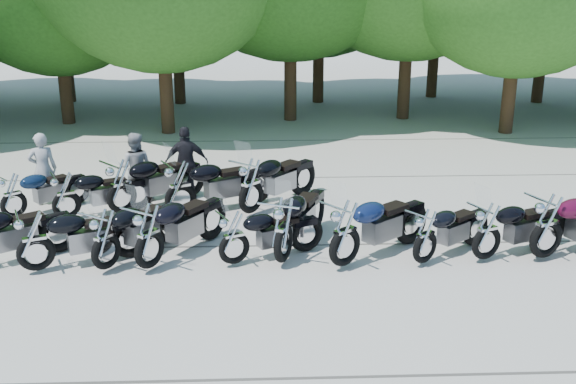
{
  "coord_description": "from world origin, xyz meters",
  "views": [
    {
      "loc": [
        -0.47,
        -10.62,
        5.11
      ],
      "look_at": [
        0.0,
        1.5,
        1.1
      ],
      "focal_mm": 42.0,
      "sensor_mm": 36.0,
      "label": 1
    }
  ],
  "objects_px": {
    "motorcycle_3": "(149,235)",
    "motorcycle_4": "(234,236)",
    "motorcycle_12": "(66,194)",
    "motorcycle_15": "(251,184)",
    "rider_1": "(135,167)",
    "motorcycle_2": "(105,238)",
    "motorcycle_13": "(121,185)",
    "motorcycle_11": "(12,194)",
    "motorcycle_1": "(34,240)",
    "motorcycle_9": "(548,224)",
    "motorcycle_14": "(180,186)",
    "rider_2": "(187,163)",
    "motorcycle_7": "(426,235)",
    "motorcycle_5": "(283,228)",
    "rider_0": "(43,169)",
    "motorcycle_8": "(488,230)",
    "motorcycle_6": "(345,232)"
  },
  "relations": [
    {
      "from": "motorcycle_3",
      "to": "motorcycle_4",
      "type": "height_order",
      "value": "motorcycle_3"
    },
    {
      "from": "motorcycle_12",
      "to": "motorcycle_15",
      "type": "height_order",
      "value": "motorcycle_15"
    },
    {
      "from": "rider_1",
      "to": "motorcycle_12",
      "type": "bearing_deg",
      "value": 48.48
    },
    {
      "from": "motorcycle_2",
      "to": "motorcycle_15",
      "type": "height_order",
      "value": "motorcycle_15"
    },
    {
      "from": "motorcycle_13",
      "to": "rider_1",
      "type": "relative_size",
      "value": 1.55
    },
    {
      "from": "motorcycle_4",
      "to": "motorcycle_13",
      "type": "bearing_deg",
      "value": 16.59
    },
    {
      "from": "motorcycle_2",
      "to": "rider_1",
      "type": "height_order",
      "value": "rider_1"
    },
    {
      "from": "motorcycle_11",
      "to": "motorcycle_15",
      "type": "relative_size",
      "value": 0.8
    },
    {
      "from": "motorcycle_1",
      "to": "motorcycle_13",
      "type": "distance_m",
      "value": 3.07
    },
    {
      "from": "motorcycle_1",
      "to": "motorcycle_11",
      "type": "relative_size",
      "value": 1.12
    },
    {
      "from": "motorcycle_11",
      "to": "motorcycle_9",
      "type": "bearing_deg",
      "value": -147.33
    },
    {
      "from": "motorcycle_2",
      "to": "motorcycle_11",
      "type": "relative_size",
      "value": 1.12
    },
    {
      "from": "motorcycle_14",
      "to": "rider_2",
      "type": "xyz_separation_m",
      "value": [
        0.01,
        1.35,
        0.15
      ]
    },
    {
      "from": "motorcycle_7",
      "to": "motorcycle_14",
      "type": "height_order",
      "value": "motorcycle_14"
    },
    {
      "from": "motorcycle_12",
      "to": "motorcycle_14",
      "type": "xyz_separation_m",
      "value": [
        2.41,
        0.1,
        0.11
      ]
    },
    {
      "from": "motorcycle_5",
      "to": "motorcycle_13",
      "type": "distance_m",
      "value": 4.37
    },
    {
      "from": "motorcycle_2",
      "to": "motorcycle_3",
      "type": "xyz_separation_m",
      "value": [
        0.76,
        -0.0,
        0.05
      ]
    },
    {
      "from": "motorcycle_3",
      "to": "motorcycle_15",
      "type": "distance_m",
      "value": 3.28
    },
    {
      "from": "rider_1",
      "to": "rider_0",
      "type": "bearing_deg",
      "value": 7.49
    },
    {
      "from": "motorcycle_1",
      "to": "motorcycle_5",
      "type": "height_order",
      "value": "motorcycle_5"
    },
    {
      "from": "motorcycle_4",
      "to": "rider_0",
      "type": "relative_size",
      "value": 1.24
    },
    {
      "from": "motorcycle_8",
      "to": "rider_1",
      "type": "distance_m",
      "value": 7.93
    },
    {
      "from": "motorcycle_4",
      "to": "rider_2",
      "type": "relative_size",
      "value": 1.21
    },
    {
      "from": "motorcycle_7",
      "to": "rider_1",
      "type": "height_order",
      "value": "rider_1"
    },
    {
      "from": "motorcycle_1",
      "to": "motorcycle_12",
      "type": "relative_size",
      "value": 1.08
    },
    {
      "from": "motorcycle_13",
      "to": "motorcycle_14",
      "type": "bearing_deg",
      "value": -139.63
    },
    {
      "from": "motorcycle_3",
      "to": "motorcycle_7",
      "type": "height_order",
      "value": "motorcycle_3"
    },
    {
      "from": "motorcycle_12",
      "to": "motorcycle_11",
      "type": "bearing_deg",
      "value": 59.04
    },
    {
      "from": "motorcycle_7",
      "to": "motorcycle_15",
      "type": "xyz_separation_m",
      "value": [
        -3.16,
        2.73,
        0.12
      ]
    },
    {
      "from": "motorcycle_3",
      "to": "motorcycle_8",
      "type": "distance_m",
      "value": 6.08
    },
    {
      "from": "motorcycle_7",
      "to": "rider_0",
      "type": "height_order",
      "value": "rider_0"
    },
    {
      "from": "motorcycle_1",
      "to": "rider_2",
      "type": "xyz_separation_m",
      "value": [
        2.22,
        4.1,
        0.21
      ]
    },
    {
      "from": "motorcycle_8",
      "to": "rider_1",
      "type": "bearing_deg",
      "value": 37.05
    },
    {
      "from": "motorcycle_11",
      "to": "motorcycle_4",
      "type": "bearing_deg",
      "value": -161.92
    },
    {
      "from": "motorcycle_6",
      "to": "motorcycle_7",
      "type": "distance_m",
      "value": 1.47
    },
    {
      "from": "motorcycle_9",
      "to": "motorcycle_6",
      "type": "bearing_deg",
      "value": 71.24
    },
    {
      "from": "motorcycle_4",
      "to": "motorcycle_6",
      "type": "height_order",
      "value": "motorcycle_6"
    },
    {
      "from": "motorcycle_4",
      "to": "motorcycle_14",
      "type": "bearing_deg",
      "value": -0.27
    },
    {
      "from": "motorcycle_12",
      "to": "motorcycle_15",
      "type": "distance_m",
      "value": 3.92
    },
    {
      "from": "rider_1",
      "to": "rider_2",
      "type": "xyz_separation_m",
      "value": [
        1.16,
        0.16,
        0.05
      ]
    },
    {
      "from": "motorcycle_9",
      "to": "rider_2",
      "type": "distance_m",
      "value": 7.95
    },
    {
      "from": "motorcycle_3",
      "to": "motorcycle_4",
      "type": "xyz_separation_m",
      "value": [
        1.49,
        0.13,
        -0.11
      ]
    },
    {
      "from": "motorcycle_6",
      "to": "motorcycle_13",
      "type": "bearing_deg",
      "value": 18.14
    },
    {
      "from": "motorcycle_4",
      "to": "motorcycle_15",
      "type": "bearing_deg",
      "value": -31.8
    },
    {
      "from": "motorcycle_15",
      "to": "motorcycle_4",
      "type": "bearing_deg",
      "value": 125.12
    },
    {
      "from": "motorcycle_11",
      "to": "motorcycle_6",
      "type": "bearing_deg",
      "value": -155.86
    },
    {
      "from": "motorcycle_13",
      "to": "motorcycle_14",
      "type": "relative_size",
      "value": 1.0
    },
    {
      "from": "motorcycle_3",
      "to": "motorcycle_14",
      "type": "relative_size",
      "value": 0.99
    },
    {
      "from": "motorcycle_13",
      "to": "rider_1",
      "type": "distance_m",
      "value": 1.03
    },
    {
      "from": "motorcycle_1",
      "to": "motorcycle_2",
      "type": "distance_m",
      "value": 1.21
    }
  ]
}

